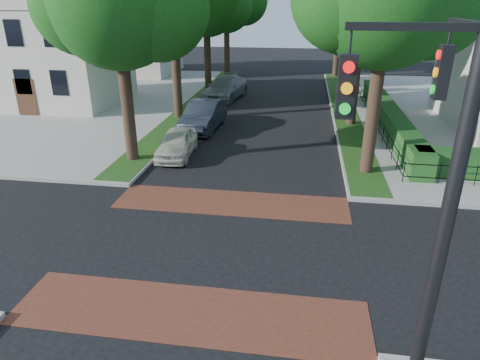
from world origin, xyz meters
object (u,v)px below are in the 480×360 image
traffic_signal (440,168)px  parked_car_rear (225,88)px  parked_car_middle (204,116)px  parked_car_front (177,143)px

traffic_signal → parked_car_rear: size_ratio=1.38×
traffic_signal → parked_car_rear: (-8.49, 25.97, -3.86)m
parked_car_rear → traffic_signal: bearing=-62.1°
parked_car_middle → parked_car_rear: parked_car_rear is taller
traffic_signal → parked_car_rear: 27.59m
traffic_signal → parked_car_middle: traffic_signal is taller
parked_car_front → parked_car_middle: size_ratio=0.77×
traffic_signal → parked_car_middle: (-8.23, 17.37, -3.87)m
parked_car_front → parked_car_rear: size_ratio=0.68×
parked_car_front → parked_car_middle: bearing=83.8°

